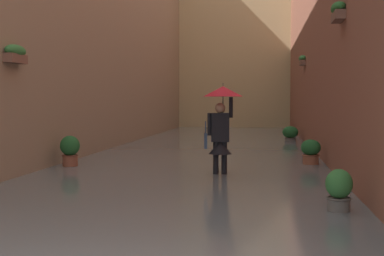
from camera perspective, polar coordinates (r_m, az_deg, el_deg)
name	(u,v)px	position (r m, az deg, el deg)	size (l,w,h in m)	color
ground_plane	(210,153)	(17.65, 1.90, -2.63)	(71.59, 71.59, 0.00)	#605B56
flood_water	(210,151)	(17.65, 1.90, -2.43)	(7.35, 34.64, 0.13)	slate
building_facade_far	(235,20)	(33.11, 4.60, 11.34)	(10.15, 1.80, 13.13)	tan
person_wading	(221,116)	(11.49, 3.11, 1.24)	(0.86, 0.86, 2.08)	#4C4233
potted_plant_mid_left	(290,134)	(21.40, 10.39, -0.64)	(0.62, 0.62, 0.71)	#66605B
potted_plant_far_left	(311,153)	(13.70, 12.48, -2.58)	(0.49, 0.49, 0.74)	#9E563D
potted_plant_near_left	(339,193)	(7.99, 15.31, -6.62)	(0.38, 0.38, 0.73)	#66605B
potted_plant_near_right	(70,151)	(13.28, -12.81, -2.43)	(0.47, 0.47, 0.86)	brown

